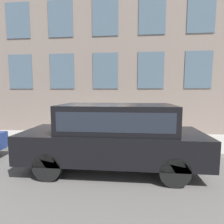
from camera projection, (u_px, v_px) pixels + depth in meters
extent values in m
plane|color=#514F4C|center=(95.00, 153.00, 6.51)|extent=(80.00, 80.00, 0.00)
cube|color=gray|center=(102.00, 141.00, 7.99)|extent=(2.99, 60.00, 0.13)
cube|color=gray|center=(106.00, 40.00, 9.08)|extent=(0.30, 40.00, 9.97)
cube|color=#4C6070|center=(198.00, 70.00, 8.66)|extent=(0.03, 1.32, 1.83)
cube|color=#4C6070|center=(151.00, 70.00, 8.87)|extent=(0.03, 1.32, 1.83)
cube|color=#4C6070|center=(105.00, 71.00, 9.09)|extent=(0.03, 1.32, 1.83)
cube|color=#4C6070|center=(62.00, 71.00, 9.30)|extent=(0.03, 1.32, 1.83)
cube|color=#4C6070|center=(21.00, 72.00, 9.51)|extent=(0.03, 1.32, 1.83)
cube|color=#4C6070|center=(201.00, 13.00, 8.37)|extent=(0.03, 1.32, 1.83)
cube|color=#4C6070|center=(152.00, 15.00, 8.58)|extent=(0.03, 1.32, 1.83)
cube|color=#4C6070|center=(105.00, 17.00, 8.79)|extent=(0.03, 1.32, 1.83)
cube|color=#4C6070|center=(60.00, 19.00, 9.01)|extent=(0.03, 1.32, 1.83)
cube|color=#4C6070|center=(18.00, 20.00, 9.22)|extent=(0.03, 1.32, 1.83)
cylinder|color=gray|center=(107.00, 145.00, 7.05)|extent=(0.30, 0.30, 0.04)
cylinder|color=gray|center=(107.00, 138.00, 7.01)|extent=(0.22, 0.22, 0.63)
sphere|color=slate|center=(107.00, 130.00, 6.98)|extent=(0.23, 0.23, 0.23)
cylinder|color=black|center=(107.00, 129.00, 6.97)|extent=(0.08, 0.08, 0.09)
cylinder|color=gray|center=(111.00, 136.00, 6.99)|extent=(0.09, 0.10, 0.09)
cylinder|color=gray|center=(103.00, 136.00, 7.02)|extent=(0.09, 0.10, 0.09)
cylinder|color=#726651|center=(117.00, 135.00, 7.39)|extent=(0.10, 0.10, 0.67)
cylinder|color=#726651|center=(117.00, 134.00, 7.53)|extent=(0.10, 0.10, 0.67)
cube|color=yellow|center=(117.00, 121.00, 7.39)|extent=(0.18, 0.13, 0.51)
cylinder|color=yellow|center=(117.00, 121.00, 7.26)|extent=(0.08, 0.08, 0.48)
cylinder|color=yellow|center=(117.00, 120.00, 7.52)|extent=(0.08, 0.08, 0.48)
sphere|color=tan|center=(117.00, 113.00, 7.35)|extent=(0.22, 0.22, 0.22)
cylinder|color=black|center=(48.00, 166.00, 4.49)|extent=(0.24, 0.75, 0.75)
cylinder|color=black|center=(69.00, 147.00, 6.06)|extent=(0.24, 0.75, 0.75)
cylinder|color=black|center=(174.00, 171.00, 4.20)|extent=(0.24, 0.75, 0.75)
cylinder|color=black|center=(162.00, 150.00, 5.77)|extent=(0.24, 0.75, 0.75)
cube|color=black|center=(112.00, 144.00, 5.09)|extent=(1.83, 5.11, 0.78)
cube|color=black|center=(116.00, 118.00, 4.99)|extent=(1.61, 3.17, 0.77)
cube|color=#1E232D|center=(116.00, 118.00, 4.99)|extent=(1.62, 2.91, 0.49)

